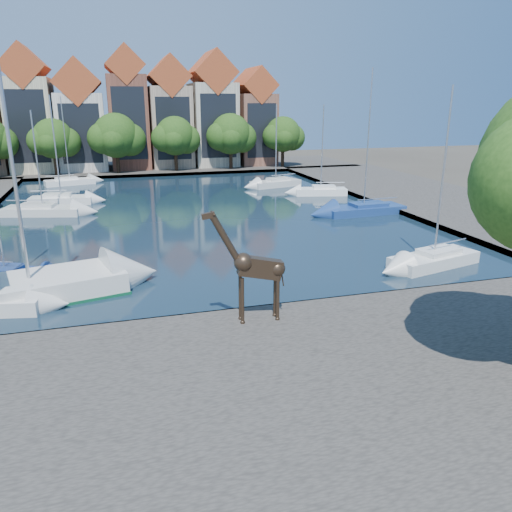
# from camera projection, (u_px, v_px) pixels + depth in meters

# --- Properties ---
(ground) EXTENTS (160.00, 160.00, 0.00)m
(ground) POSITION_uv_depth(u_px,v_px,m) (270.00, 313.00, 24.47)
(ground) COLOR #38332B
(ground) RESTS_ON ground
(water_basin) EXTENTS (38.00, 50.00, 0.08)m
(water_basin) POSITION_uv_depth(u_px,v_px,m) (192.00, 212.00, 46.48)
(water_basin) COLOR black
(water_basin) RESTS_ON ground
(near_quay) EXTENTS (50.00, 14.00, 0.50)m
(near_quay) POSITION_uv_depth(u_px,v_px,m) (329.00, 383.00, 17.98)
(near_quay) COLOR #48443E
(near_quay) RESTS_ON ground
(far_quay) EXTENTS (60.00, 16.00, 0.50)m
(far_quay) POSITION_uv_depth(u_px,v_px,m) (159.00, 168.00, 75.78)
(far_quay) COLOR #48443E
(far_quay) RESTS_ON ground
(right_quay) EXTENTS (14.00, 52.00, 0.50)m
(right_quay) POSITION_uv_depth(u_px,v_px,m) (426.00, 197.00, 53.03)
(right_quay) COLOR #48443E
(right_quay) RESTS_ON ground
(townhouse_west_mid) EXTENTS (5.94, 9.18, 16.79)m
(townhouse_west_mid) POSITION_uv_depth(u_px,v_px,m) (31.00, 114.00, 68.89)
(townhouse_west_mid) COLOR beige
(townhouse_west_mid) RESTS_ON far_quay
(townhouse_west_inner) EXTENTS (6.43, 9.18, 15.15)m
(townhouse_west_inner) POSITION_uv_depth(u_px,v_px,m) (81.00, 120.00, 70.88)
(townhouse_west_inner) COLOR silver
(townhouse_west_inner) RESTS_ON far_quay
(townhouse_center) EXTENTS (5.44, 9.18, 16.93)m
(townhouse_center) POSITION_uv_depth(u_px,v_px,m) (128.00, 113.00, 72.30)
(townhouse_center) COLOR brown
(townhouse_center) RESTS_ON far_quay
(townhouse_east_inner) EXTENTS (5.94, 9.18, 15.79)m
(townhouse_east_inner) POSITION_uv_depth(u_px,v_px,m) (169.00, 117.00, 74.07)
(townhouse_east_inner) COLOR tan
(townhouse_east_inner) RESTS_ON far_quay
(townhouse_east_mid) EXTENTS (6.43, 9.18, 16.65)m
(townhouse_east_mid) POSITION_uv_depth(u_px,v_px,m) (212.00, 114.00, 75.68)
(townhouse_east_mid) COLOR #BEB6A2
(townhouse_east_mid) RESTS_ON far_quay
(townhouse_east_end) EXTENTS (5.44, 9.18, 14.43)m
(townhouse_east_end) POSITION_uv_depth(u_px,v_px,m) (253.00, 120.00, 77.70)
(townhouse_east_end) COLOR brown
(townhouse_east_end) RESTS_ON far_quay
(far_tree_west) EXTENTS (6.76, 5.20, 7.36)m
(far_tree_west) POSITION_uv_depth(u_px,v_px,m) (54.00, 140.00, 65.61)
(far_tree_west) COLOR #332114
(far_tree_west) RESTS_ON far_quay
(far_tree_mid_west) EXTENTS (7.80, 6.00, 8.00)m
(far_tree_mid_west) POSITION_uv_depth(u_px,v_px,m) (117.00, 137.00, 67.67)
(far_tree_mid_west) COLOR #332114
(far_tree_mid_west) RESTS_ON far_quay
(far_tree_mid_east) EXTENTS (7.02, 5.40, 7.52)m
(far_tree_mid_east) POSITION_uv_depth(u_px,v_px,m) (176.00, 137.00, 69.83)
(far_tree_mid_east) COLOR #332114
(far_tree_mid_east) RESTS_ON far_quay
(far_tree_east) EXTENTS (7.54, 5.80, 7.84)m
(far_tree_east) POSITION_uv_depth(u_px,v_px,m) (231.00, 135.00, 71.92)
(far_tree_east) COLOR #332114
(far_tree_east) RESTS_ON far_quay
(far_tree_far_east) EXTENTS (6.76, 5.20, 7.36)m
(far_tree_far_east) POSITION_uv_depth(u_px,v_px,m) (284.00, 136.00, 74.08)
(far_tree_far_east) COLOR #332114
(far_tree_far_east) RESTS_ON far_quay
(giraffe_statue) EXTENTS (3.56, 0.68, 5.09)m
(giraffe_statue) POSITION_uv_depth(u_px,v_px,m) (254.00, 267.00, 21.80)
(giraffe_statue) COLOR #332519
(giraffe_statue) RESTS_ON near_quay
(sailboat_left_b) EXTENTS (6.29, 4.18, 10.56)m
(sailboat_left_b) POSITION_uv_depth(u_px,v_px,m) (5.00, 273.00, 28.44)
(sailboat_left_b) COLOR navy
(sailboat_left_b) RESTS_ON water_basin
(sailboat_left_c) EXTENTS (7.26, 4.08, 9.15)m
(sailboat_left_c) POSITION_uv_depth(u_px,v_px,m) (43.00, 209.00, 45.21)
(sailboat_left_c) COLOR silver
(sailboat_left_c) RESTS_ON water_basin
(sailboat_left_d) EXTENTS (6.21, 2.77, 10.46)m
(sailboat_left_d) POSITION_uv_depth(u_px,v_px,m) (61.00, 198.00, 49.98)
(sailboat_left_d) COLOR white
(sailboat_left_d) RESTS_ON water_basin
(sailboat_left_e) EXTENTS (6.13, 3.42, 10.41)m
(sailboat_left_e) POSITION_uv_depth(u_px,v_px,m) (70.00, 180.00, 61.49)
(sailboat_left_e) COLOR white
(sailboat_left_e) RESTS_ON water_basin
(sailboat_right_a) EXTENTS (6.37, 3.51, 10.78)m
(sailboat_right_a) POSITION_uv_depth(u_px,v_px,m) (434.00, 257.00, 31.12)
(sailboat_right_a) COLOR silver
(sailboat_right_a) RESTS_ON water_basin
(sailboat_right_b) EXTENTS (7.61, 3.03, 12.62)m
(sailboat_right_b) POSITION_uv_depth(u_px,v_px,m) (364.00, 208.00, 45.63)
(sailboat_right_b) COLOR navy
(sailboat_right_b) RESTS_ON water_basin
(sailboat_right_c) EXTENTS (5.87, 3.17, 9.55)m
(sailboat_right_c) POSITION_uv_depth(u_px,v_px,m) (321.00, 190.00, 54.77)
(sailboat_right_c) COLOR white
(sailboat_right_c) RESTS_ON water_basin
(sailboat_right_d) EXTENTS (6.44, 3.60, 9.51)m
(sailboat_right_d) POSITION_uv_depth(u_px,v_px,m) (276.00, 182.00, 60.11)
(sailboat_right_d) COLOR silver
(sailboat_right_d) RESTS_ON water_basin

